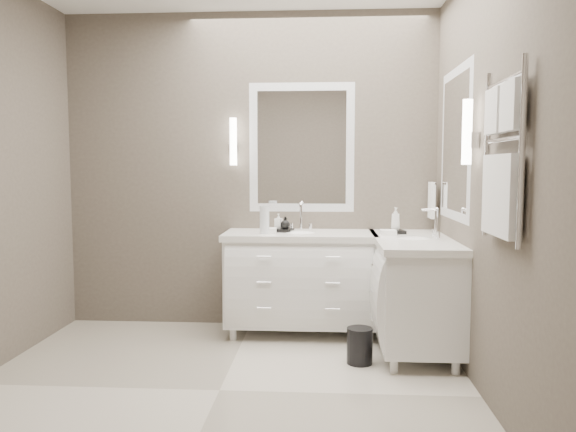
# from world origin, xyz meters

# --- Properties ---
(floor) EXTENTS (3.20, 3.00, 0.01)m
(floor) POSITION_xyz_m (0.00, 0.00, -0.01)
(floor) COLOR beige
(floor) RESTS_ON ground
(wall_back) EXTENTS (3.20, 0.01, 2.70)m
(wall_back) POSITION_xyz_m (0.00, 1.50, 1.35)
(wall_back) COLOR #564E45
(wall_back) RESTS_ON floor
(wall_front) EXTENTS (3.20, 0.01, 2.70)m
(wall_front) POSITION_xyz_m (0.00, -1.50, 1.35)
(wall_front) COLOR #564E45
(wall_front) RESTS_ON floor
(wall_right) EXTENTS (0.01, 3.00, 2.70)m
(wall_right) POSITION_xyz_m (1.60, 0.00, 1.35)
(wall_right) COLOR #564E45
(wall_right) RESTS_ON floor
(vanity_back) EXTENTS (1.24, 0.59, 0.97)m
(vanity_back) POSITION_xyz_m (0.45, 1.23, 0.49)
(vanity_back) COLOR white
(vanity_back) RESTS_ON floor
(vanity_right) EXTENTS (0.59, 1.24, 0.97)m
(vanity_right) POSITION_xyz_m (1.33, 0.90, 0.49)
(vanity_right) COLOR white
(vanity_right) RESTS_ON floor
(mirror_back) EXTENTS (0.90, 0.02, 1.10)m
(mirror_back) POSITION_xyz_m (0.45, 1.49, 1.55)
(mirror_back) COLOR white
(mirror_back) RESTS_ON wall_back
(mirror_right) EXTENTS (0.02, 0.90, 1.10)m
(mirror_right) POSITION_xyz_m (1.59, 0.80, 1.55)
(mirror_right) COLOR white
(mirror_right) RESTS_ON wall_right
(sconce_back) EXTENTS (0.06, 0.06, 0.40)m
(sconce_back) POSITION_xyz_m (-0.13, 1.43, 1.59)
(sconce_back) COLOR white
(sconce_back) RESTS_ON wall_back
(sconce_right) EXTENTS (0.06, 0.06, 0.40)m
(sconce_right) POSITION_xyz_m (1.53, 0.22, 1.59)
(sconce_right) COLOR white
(sconce_right) RESTS_ON wall_right
(towel_bar_corner) EXTENTS (0.03, 0.22, 0.30)m
(towel_bar_corner) POSITION_xyz_m (1.54, 1.36, 1.12)
(towel_bar_corner) COLOR white
(towel_bar_corner) RESTS_ON wall_right
(towel_ladder) EXTENTS (0.06, 0.58, 0.90)m
(towel_ladder) POSITION_xyz_m (1.55, -0.40, 1.39)
(towel_ladder) COLOR white
(towel_ladder) RESTS_ON wall_right
(waste_bin) EXTENTS (0.20, 0.20, 0.25)m
(waste_bin) POSITION_xyz_m (0.90, 0.54, 0.13)
(waste_bin) COLOR black
(waste_bin) RESTS_ON floor
(amenity_tray_back) EXTENTS (0.20, 0.17, 0.03)m
(amenity_tray_back) POSITION_xyz_m (0.30, 1.26, 0.86)
(amenity_tray_back) COLOR black
(amenity_tray_back) RESTS_ON vanity_back
(amenity_tray_right) EXTENTS (0.16, 0.20, 0.03)m
(amenity_tray_right) POSITION_xyz_m (1.22, 1.21, 0.86)
(amenity_tray_right) COLOR black
(amenity_tray_right) RESTS_ON vanity_right
(water_bottle) EXTENTS (0.09, 0.09, 0.22)m
(water_bottle) POSITION_xyz_m (0.17, 1.11, 0.96)
(water_bottle) COLOR silver
(water_bottle) RESTS_ON vanity_back
(soap_bottle_a) EXTENTS (0.07, 0.07, 0.12)m
(soap_bottle_a) POSITION_xyz_m (0.27, 1.28, 0.94)
(soap_bottle_a) COLOR white
(soap_bottle_a) RESTS_ON amenity_tray_back
(soap_bottle_b) EXTENTS (0.10, 0.10, 0.10)m
(soap_bottle_b) POSITION_xyz_m (0.33, 1.23, 0.93)
(soap_bottle_b) COLOR black
(soap_bottle_b) RESTS_ON amenity_tray_back
(soap_bottle_c) EXTENTS (0.09, 0.09, 0.18)m
(soap_bottle_c) POSITION_xyz_m (1.22, 1.21, 0.97)
(soap_bottle_c) COLOR white
(soap_bottle_c) RESTS_ON amenity_tray_right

